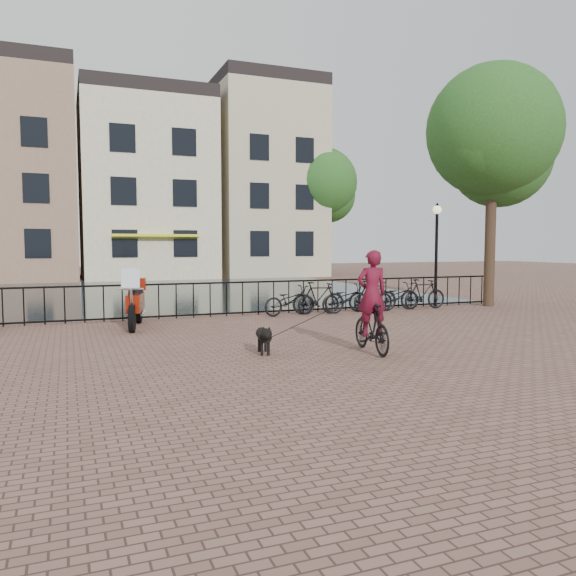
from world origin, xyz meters
name	(u,v)px	position (x,y,z in m)	size (l,w,h in m)	color
ground	(354,372)	(0.00, 0.00, 0.00)	(100.00, 100.00, 0.00)	brown
canal_water	(172,292)	(0.00, 17.30, 0.00)	(20.00, 20.00, 0.00)	black
railing	(227,299)	(0.00, 8.00, 0.50)	(20.00, 0.05, 1.02)	black
canal_house_left	(9,174)	(-7.50, 30.00, 6.40)	(7.50, 9.00, 12.80)	#8B6551
canal_house_mid	(145,187)	(0.50, 30.00, 5.90)	(8.00, 9.50, 11.80)	beige
canal_house_right	(260,181)	(8.50, 30.00, 6.65)	(7.00, 9.00, 13.30)	#B8B288
tree_near_right	(493,131)	(9.20, 7.30, 5.97)	(4.48, 4.48, 8.24)	black
tree_far_right	(322,183)	(12.00, 27.00, 6.35)	(4.76, 4.76, 8.76)	black
lamp_post	(437,237)	(7.20, 7.60, 2.38)	(0.30, 0.30, 3.45)	black
cyclist	(372,307)	(1.15, 1.42, 0.90)	(0.79, 1.77, 2.36)	black
dog	(264,339)	(-0.87, 2.08, 0.29)	(0.43, 0.89, 0.58)	black
motorcycle	(135,297)	(-2.80, 6.60, 0.80)	(0.99, 2.30, 1.60)	maroon
parked_bike_0	(290,301)	(1.80, 7.40, 0.45)	(0.60, 1.72, 0.90)	black
parked_bike_1	(319,298)	(2.75, 7.40, 0.50)	(0.47, 1.66, 1.00)	black
parked_bike_2	(346,298)	(3.70, 7.40, 0.45)	(0.60, 1.72, 0.90)	black
parked_bike_3	(373,296)	(4.65, 7.40, 0.50)	(0.47, 1.66, 1.00)	black
parked_bike_4	(398,296)	(5.60, 7.40, 0.45)	(0.60, 1.72, 0.90)	black
parked_bike_5	(423,294)	(6.55, 7.40, 0.50)	(0.47, 1.66, 1.00)	black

